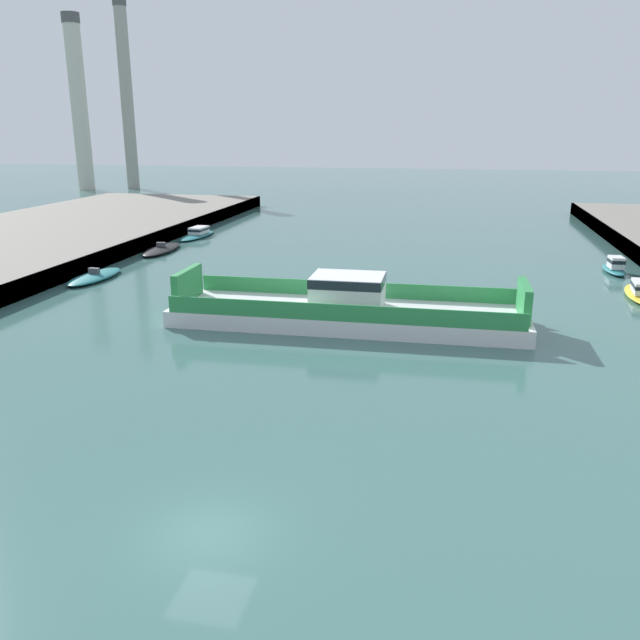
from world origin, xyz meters
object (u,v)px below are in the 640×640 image
at_px(moored_boat_far_right, 615,267).
at_px(moored_boat_upstream_b, 95,276).
at_px(moored_boat_near_right, 161,249).
at_px(moored_boat_near_left, 198,233).
at_px(chain_ferry, 348,309).
at_px(smokestack_distant_b, 78,99).
at_px(smokestack_distant_a, 126,90).

bearing_deg(moored_boat_far_right, moored_boat_upstream_b, -165.24).
bearing_deg(moored_boat_upstream_b, moored_boat_near_right, 89.92).
relative_size(moored_boat_near_left, moored_boat_near_right, 0.98).
relative_size(chain_ferry, moored_boat_far_right, 4.75).
relative_size(moored_boat_far_right, moored_boat_upstream_b, 0.67).
bearing_deg(moored_boat_near_right, smokestack_distant_b, 125.81).
bearing_deg(moored_boat_near_left, smokestack_distant_b, 130.54).
bearing_deg(chain_ferry, moored_boat_near_right, 136.66).
bearing_deg(chain_ferry, smokestack_distant_a, 124.10).
bearing_deg(moored_boat_far_right, moored_boat_near_right, 177.82).
bearing_deg(moored_boat_near_right, chain_ferry, -43.34).
height_order(moored_boat_upstream_b, smokestack_distant_b, smokestack_distant_b).
height_order(chain_ferry, smokestack_distant_a, smokestack_distant_a).
relative_size(chain_ferry, smokestack_distant_b, 0.68).
distance_m(moored_boat_near_right, smokestack_distant_a, 81.32).
relative_size(moored_boat_near_right, smokestack_distant_a, 0.22).
relative_size(chain_ferry, moored_boat_upstream_b, 3.18).
bearing_deg(smokestack_distant_a, moored_boat_upstream_b, -65.24).
distance_m(chain_ferry, smokestack_distant_b, 113.66).
bearing_deg(moored_boat_near_left, chain_ferry, -53.90).
bearing_deg(moored_boat_upstream_b, chain_ferry, -20.40).
distance_m(moored_boat_near_left, smokestack_distant_a, 73.07).
height_order(chain_ferry, moored_boat_far_right, chain_ferry).
distance_m(moored_boat_upstream_b, smokestack_distant_a, 93.13).
relative_size(chain_ferry, moored_boat_near_left, 2.93).
height_order(moored_boat_near_left, smokestack_distant_a, smokestack_distant_a).
xyz_separation_m(moored_boat_near_right, moored_boat_upstream_b, (-0.02, -13.61, 0.01)).
height_order(moored_boat_near_left, smokestack_distant_b, smokestack_distant_b).
height_order(moored_boat_near_right, smokestack_distant_a, smokestack_distant_a).
xyz_separation_m(chain_ferry, moored_boat_upstream_b, (-23.83, 8.86, -0.77)).
xyz_separation_m(moored_boat_near_left, moored_boat_far_right, (44.97, -11.69, 0.14)).
bearing_deg(smokestack_distant_a, smokestack_distant_b, -154.63).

